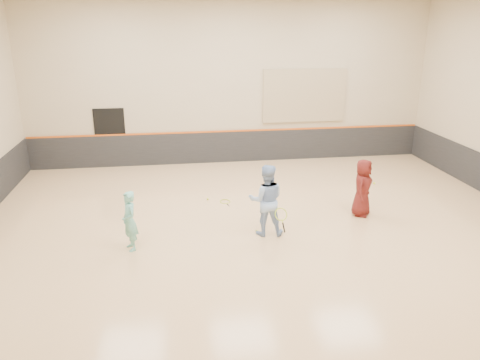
{
  "coord_description": "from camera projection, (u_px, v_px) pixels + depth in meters",
  "views": [
    {
      "loc": [
        -2.25,
        -11.33,
        5.2
      ],
      "look_at": [
        -0.5,
        0.4,
        1.15
      ],
      "focal_mm": 35.0,
      "sensor_mm": 36.0,
      "label": 1
    }
  ],
  "objects": [
    {
      "name": "ball_beside_spare",
      "position": [
        208.0,
        199.0,
        14.28
      ],
      "size": [
        0.07,
        0.07,
        0.07
      ],
      "primitive_type": "sphere",
      "color": "#CBDB33",
      "rests_on": "floor"
    },
    {
      "name": "wainscot_back",
      "position": [
        232.0,
        147.0,
        17.99
      ],
      "size": [
        14.9,
        0.04,
        1.2
      ],
      "primitive_type": "cube",
      "color": "#232326",
      "rests_on": "floor"
    },
    {
      "name": "accent_stripe",
      "position": [
        232.0,
        131.0,
        17.78
      ],
      "size": [
        14.9,
        0.03,
        0.06
      ],
      "primitive_type": "cube",
      "color": "#D85914",
      "rests_on": "wall_back"
    },
    {
      "name": "room",
      "position": [
        261.0,
        196.0,
        12.34
      ],
      "size": [
        15.04,
        12.04,
        6.22
      ],
      "color": "tan",
      "rests_on": "ground"
    },
    {
      "name": "girl",
      "position": [
        130.0,
        221.0,
        11.0
      ],
      "size": [
        0.52,
        0.62,
        1.46
      ],
      "primitive_type": "imported",
      "rotation": [
        0.0,
        0.0,
        -1.18
      ],
      "color": "#72C6B8",
      "rests_on": "floor"
    },
    {
      "name": "doorway",
      "position": [
        111.0,
        138.0,
        17.21
      ],
      "size": [
        1.1,
        0.05,
        2.2
      ],
      "primitive_type": "cube",
      "color": "black",
      "rests_on": "floor"
    },
    {
      "name": "young_man",
      "position": [
        363.0,
        188.0,
        12.96
      ],
      "size": [
        0.87,
        0.95,
        1.62
      ],
      "primitive_type": "imported",
      "rotation": [
        0.0,
        0.0,
        0.98
      ],
      "color": "#581715",
      "rests_on": "floor"
    },
    {
      "name": "ball_in_hand",
      "position": [
        374.0,
        183.0,
        12.73
      ],
      "size": [
        0.07,
        0.07,
        0.07
      ],
      "primitive_type": "sphere",
      "color": "yellow",
      "rests_on": "young_man"
    },
    {
      "name": "ball_under_racket",
      "position": [
        257.0,
        231.0,
        12.1
      ],
      "size": [
        0.07,
        0.07,
        0.07
      ],
      "primitive_type": "sphere",
      "color": "#D0E735",
      "rests_on": "floor"
    },
    {
      "name": "instructor",
      "position": [
        266.0,
        200.0,
        11.74
      ],
      "size": [
        0.98,
        0.81,
        1.85
      ],
      "primitive_type": "imported",
      "rotation": [
        0.0,
        0.0,
        3.02
      ],
      "color": "#93B2E3",
      "rests_on": "floor"
    },
    {
      "name": "acoustic_panel",
      "position": [
        304.0,
        96.0,
        17.75
      ],
      "size": [
        3.2,
        0.08,
        2.0
      ],
      "primitive_type": "cube",
      "color": "tan",
      "rests_on": "wall_back"
    },
    {
      "name": "spare_racket",
      "position": [
        225.0,
        201.0,
        14.13
      ],
      "size": [
        0.72,
        0.72,
        0.09
      ],
      "primitive_type": null,
      "color": "#B4C92C",
      "rests_on": "floor"
    },
    {
      "name": "held_racket",
      "position": [
        281.0,
        214.0,
        11.57
      ],
      "size": [
        0.41,
        0.41,
        0.67
      ],
      "primitive_type": null,
      "color": "#CDE933",
      "rests_on": "instructor"
    }
  ]
}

